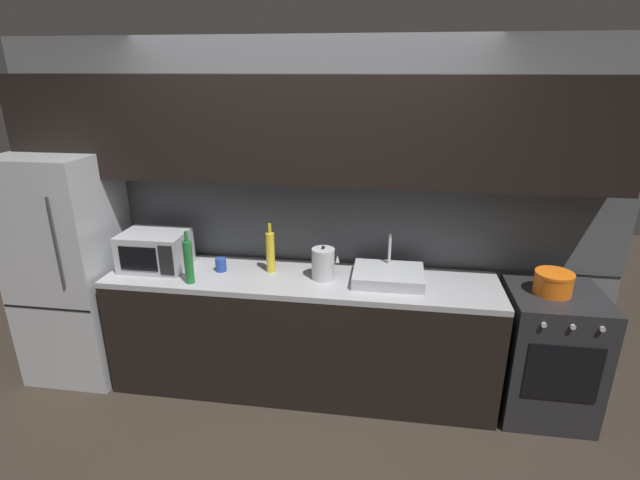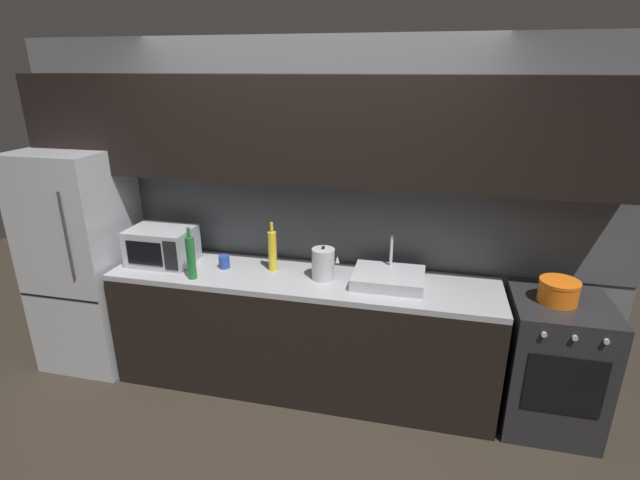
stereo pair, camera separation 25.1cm
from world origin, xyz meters
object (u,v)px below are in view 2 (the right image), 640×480
object	(u,v)px
wine_bottle_yellow	(272,250)
microwave	(162,246)
oven_range	(552,364)
cooking_pot	(559,291)
kettle	(323,264)
wine_bottle_green	(191,257)
refrigerator	(85,260)
mug_blue	(224,262)

from	to	relation	value
wine_bottle_yellow	microwave	bearing A→B (deg)	-176.37
oven_range	cooking_pot	bearing A→B (deg)	178.18
oven_range	wine_bottle_yellow	distance (m)	2.04
kettle	wine_bottle_yellow	bearing A→B (deg)	170.82
wine_bottle_yellow	wine_bottle_green	bearing A→B (deg)	-151.79
microwave	kettle	world-z (taller)	microwave
refrigerator	microwave	bearing A→B (deg)	1.55
microwave	cooking_pot	distance (m)	2.75
wine_bottle_yellow	refrigerator	bearing A→B (deg)	-177.29
kettle	wine_bottle_yellow	distance (m)	0.40
microwave	wine_bottle_green	world-z (taller)	wine_bottle_green
refrigerator	wine_bottle_green	bearing A→B (deg)	-10.79
kettle	cooking_pot	bearing A→B (deg)	-0.35
mug_blue	wine_bottle_green	bearing A→B (deg)	-122.18
mug_blue	microwave	bearing A→B (deg)	-178.99
refrigerator	microwave	xyz separation A→B (m)	(0.68, 0.02, 0.17)
refrigerator	microwave	size ratio (longest dim) A/B	3.76
refrigerator	mug_blue	size ratio (longest dim) A/B	18.08
refrigerator	kettle	distance (m)	1.92
microwave	kettle	bearing A→B (deg)	-0.42
oven_range	wine_bottle_green	size ratio (longest dim) A/B	2.42
kettle	refrigerator	bearing A→B (deg)	-179.72
refrigerator	cooking_pot	bearing A→B (deg)	0.00
oven_range	microwave	bearing A→B (deg)	179.60
oven_range	mug_blue	bearing A→B (deg)	179.30
refrigerator	microwave	distance (m)	0.70
microwave	mug_blue	size ratio (longest dim) A/B	4.81
refrigerator	wine_bottle_yellow	world-z (taller)	refrigerator
mug_blue	oven_range	bearing A→B (deg)	-0.70
kettle	oven_range	bearing A→B (deg)	-0.39
wine_bottle_yellow	mug_blue	distance (m)	0.38
cooking_pot	refrigerator	bearing A→B (deg)	-180.00
wine_bottle_yellow	wine_bottle_green	xyz separation A→B (m)	(-0.50, -0.27, 0.01)
cooking_pot	mug_blue	bearing A→B (deg)	179.32
microwave	wine_bottle_yellow	xyz separation A→B (m)	(0.85, 0.05, 0.02)
oven_range	wine_bottle_yellow	bearing A→B (deg)	177.83
microwave	wine_bottle_yellow	world-z (taller)	wine_bottle_yellow
oven_range	wine_bottle_yellow	world-z (taller)	wine_bottle_yellow
refrigerator	mug_blue	bearing A→B (deg)	1.33
refrigerator	oven_range	bearing A→B (deg)	-0.02
wine_bottle_yellow	kettle	bearing A→B (deg)	-9.18
wine_bottle_green	mug_blue	bearing A→B (deg)	57.82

